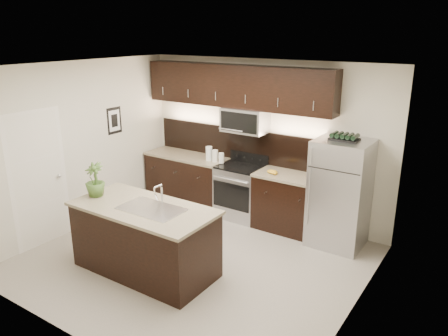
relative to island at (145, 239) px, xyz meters
The scene contains 12 objects.
ground 0.82m from the island, 56.09° to the left, with size 4.50×4.50×0.00m, color gray.
room_walls 1.36m from the island, 63.08° to the left, with size 4.52×4.02×2.71m.
counter_run 2.25m from the island, 92.02° to the left, with size 3.51×0.65×0.94m.
upper_fixtures 2.92m from the island, 91.27° to the left, with size 3.49×0.40×1.66m.
island is the anchor object (origin of this frame).
sink_faucet 0.51m from the island, ahead, with size 0.84×0.50×0.28m.
refrigerator 2.91m from the island, 49.29° to the left, with size 0.79×0.71×1.64m, color #B2B2B7.
wine_rack 3.13m from the island, 49.29° to the left, with size 0.40×0.25×0.10m.
plant 1.08m from the island, behind, with size 0.27×0.27×0.47m, color #3C5B24.
canisters 2.30m from the island, 100.36° to the left, with size 0.37×0.12×0.25m.
french_press 2.67m from the island, 57.32° to the left, with size 0.09×0.09×0.27m.
bananas 2.34m from the island, 71.22° to the left, with size 0.19×0.15×0.06m, color gold.
Camera 1 is at (3.42, -4.37, 3.15)m, focal length 35.00 mm.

